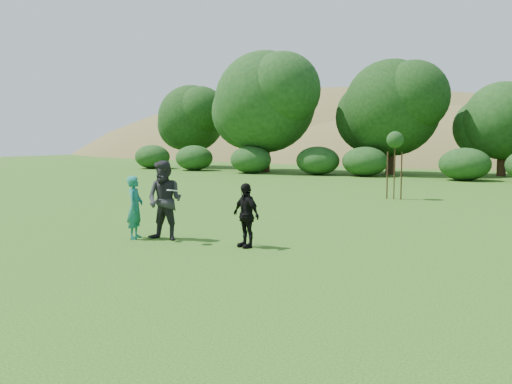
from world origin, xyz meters
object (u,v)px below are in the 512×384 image
(player_grey, at_px, (165,200))
(player_black, at_px, (246,215))
(sapling, at_px, (395,142))
(player_teal, at_px, (135,207))

(player_grey, bearing_deg, player_black, -1.85)
(player_grey, distance_m, player_black, 2.29)
(player_grey, relative_size, sapling, 0.71)
(player_black, height_order, sapling, sapling)
(player_teal, relative_size, player_grey, 0.80)
(player_teal, height_order, player_grey, player_grey)
(sapling, bearing_deg, player_black, -89.95)
(player_teal, bearing_deg, player_black, -105.26)
(player_teal, distance_m, player_black, 3.09)
(player_black, bearing_deg, player_grey, -153.65)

